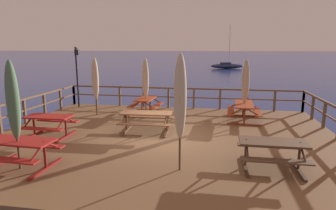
{
  "coord_description": "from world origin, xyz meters",
  "views": [
    {
      "loc": [
        1.77,
        -9.78,
        3.8
      ],
      "look_at": [
        0.0,
        0.77,
        1.63
      ],
      "focal_mm": 30.44,
      "sensor_mm": 36.0,
      "label": 1
    }
  ],
  "objects_px": {
    "picnic_table_front_right": "(20,148)",
    "picnic_table_back_right": "(49,122)",
    "picnic_table_front_left": "(244,108)",
    "patio_umbrella_short_back": "(145,79)",
    "picnic_table_mid_left": "(146,118)",
    "patio_umbrella_tall_front": "(246,82)",
    "sailboat_distant": "(227,66)",
    "lamp_post_hooked": "(77,68)",
    "picnic_table_mid_right": "(146,102)",
    "patio_umbrella_tall_back_left": "(95,79)",
    "patio_umbrella_tall_back_right": "(13,101)",
    "patio_umbrella_tall_mid_right": "(180,97)",
    "picnic_table_back_left": "(272,149)"
  },
  "relations": [
    {
      "from": "picnic_table_front_right",
      "to": "picnic_table_back_right",
      "type": "xyz_separation_m",
      "value": [
        -0.78,
        2.63,
        -0.01
      ]
    },
    {
      "from": "picnic_table_front_left",
      "to": "patio_umbrella_short_back",
      "type": "relative_size",
      "value": 0.76
    },
    {
      "from": "picnic_table_mid_left",
      "to": "patio_umbrella_tall_front",
      "type": "xyz_separation_m",
      "value": [
        3.83,
        2.45,
        1.14
      ]
    },
    {
      "from": "picnic_table_back_right",
      "to": "sailboat_distant",
      "type": "distance_m",
      "value": 44.91
    },
    {
      "from": "picnic_table_back_right",
      "to": "lamp_post_hooked",
      "type": "xyz_separation_m",
      "value": [
        -1.35,
        4.98,
        1.56
      ]
    },
    {
      "from": "picnic_table_mid_right",
      "to": "patio_umbrella_tall_back_left",
      "type": "relative_size",
      "value": 0.63
    },
    {
      "from": "picnic_table_front_left",
      "to": "patio_umbrella_tall_back_right",
      "type": "height_order",
      "value": "patio_umbrella_tall_back_right"
    },
    {
      "from": "patio_umbrella_short_back",
      "to": "sailboat_distant",
      "type": "distance_m",
      "value": 40.49
    },
    {
      "from": "lamp_post_hooked",
      "to": "picnic_table_mid_right",
      "type": "bearing_deg",
      "value": -12.27
    },
    {
      "from": "picnic_table_front_right",
      "to": "patio_umbrella_tall_back_right",
      "type": "bearing_deg",
      "value": -84.75
    },
    {
      "from": "patio_umbrella_tall_mid_right",
      "to": "lamp_post_hooked",
      "type": "distance_m",
      "value": 9.5
    },
    {
      "from": "picnic_table_front_right",
      "to": "patio_umbrella_tall_mid_right",
      "type": "bearing_deg",
      "value": 7.3
    },
    {
      "from": "picnic_table_back_left",
      "to": "patio_umbrella_short_back",
      "type": "xyz_separation_m",
      "value": [
        -4.84,
        5.72,
        1.15
      ]
    },
    {
      "from": "picnic_table_back_right",
      "to": "picnic_table_front_right",
      "type": "bearing_deg",
      "value": -73.51
    },
    {
      "from": "picnic_table_front_left",
      "to": "sailboat_distant",
      "type": "bearing_deg",
      "value": 89.01
    },
    {
      "from": "picnic_table_mid_right",
      "to": "picnic_table_back_left",
      "type": "height_order",
      "value": "same"
    },
    {
      "from": "patio_umbrella_tall_back_right",
      "to": "patio_umbrella_tall_back_left",
      "type": "height_order",
      "value": "patio_umbrella_tall_back_right"
    },
    {
      "from": "picnic_table_front_left",
      "to": "picnic_table_mid_left",
      "type": "bearing_deg",
      "value": -148.08
    },
    {
      "from": "picnic_table_front_left",
      "to": "patio_umbrella_tall_mid_right",
      "type": "distance_m",
      "value": 6.14
    },
    {
      "from": "picnic_table_back_right",
      "to": "patio_umbrella_short_back",
      "type": "xyz_separation_m",
      "value": [
        2.55,
        4.11,
        1.15
      ]
    },
    {
      "from": "patio_umbrella_tall_back_right",
      "to": "picnic_table_mid_left",
      "type": "bearing_deg",
      "value": 56.64
    },
    {
      "from": "picnic_table_back_right",
      "to": "lamp_post_hooked",
      "type": "relative_size",
      "value": 0.5
    },
    {
      "from": "picnic_table_front_right",
      "to": "picnic_table_front_left",
      "type": "bearing_deg",
      "value": 44.02
    },
    {
      "from": "picnic_table_front_left",
      "to": "patio_umbrella_short_back",
      "type": "xyz_separation_m",
      "value": [
        -4.57,
        0.61,
        1.14
      ]
    },
    {
      "from": "picnic_table_front_right",
      "to": "patio_umbrella_short_back",
      "type": "height_order",
      "value": "patio_umbrella_short_back"
    },
    {
      "from": "lamp_post_hooked",
      "to": "sailboat_distant",
      "type": "distance_m",
      "value": 40.36
    },
    {
      "from": "picnic_table_mid_right",
      "to": "sailboat_distant",
      "type": "relative_size",
      "value": 0.22
    },
    {
      "from": "picnic_table_front_right",
      "to": "picnic_table_front_left",
      "type": "height_order",
      "value": "same"
    },
    {
      "from": "picnic_table_back_left",
      "to": "patio_umbrella_tall_back_right",
      "type": "xyz_separation_m",
      "value": [
        -6.6,
        -1.1,
        1.28
      ]
    },
    {
      "from": "picnic_table_front_right",
      "to": "picnic_table_front_left",
      "type": "distance_m",
      "value": 8.82
    },
    {
      "from": "patio_umbrella_short_back",
      "to": "patio_umbrella_tall_back_left",
      "type": "relative_size",
      "value": 0.98
    },
    {
      "from": "patio_umbrella_tall_front",
      "to": "patio_umbrella_tall_back_left",
      "type": "relative_size",
      "value": 0.98
    },
    {
      "from": "lamp_post_hooked",
      "to": "sailboat_distant",
      "type": "relative_size",
      "value": 0.41
    },
    {
      "from": "picnic_table_back_left",
      "to": "patio_umbrella_tall_front",
      "type": "xyz_separation_m",
      "value": [
        -0.25,
        5.18,
        1.15
      ]
    },
    {
      "from": "picnic_table_mid_left",
      "to": "picnic_table_back_right",
      "type": "distance_m",
      "value": 3.49
    },
    {
      "from": "picnic_table_back_right",
      "to": "patio_umbrella_short_back",
      "type": "bearing_deg",
      "value": 58.18
    },
    {
      "from": "picnic_table_back_left",
      "to": "patio_umbrella_short_back",
      "type": "bearing_deg",
      "value": 130.22
    },
    {
      "from": "patio_umbrella_short_back",
      "to": "lamp_post_hooked",
      "type": "xyz_separation_m",
      "value": [
        -3.9,
        0.86,
        0.41
      ]
    },
    {
      "from": "patio_umbrella_tall_back_right",
      "to": "patio_umbrella_tall_back_left",
      "type": "xyz_separation_m",
      "value": [
        -0.46,
        6.12,
        -0.1
      ]
    },
    {
      "from": "picnic_table_back_right",
      "to": "patio_umbrella_tall_back_right",
      "type": "xyz_separation_m",
      "value": [
        0.79,
        -2.71,
        1.28
      ]
    },
    {
      "from": "picnic_table_back_left",
      "to": "sailboat_distant",
      "type": "distance_m",
      "value": 45.83
    },
    {
      "from": "picnic_table_mid_left",
      "to": "patio_umbrella_tall_front",
      "type": "height_order",
      "value": "patio_umbrella_tall_front"
    },
    {
      "from": "patio_umbrella_tall_mid_right",
      "to": "picnic_table_front_left",
      "type": "bearing_deg",
      "value": 69.14
    },
    {
      "from": "patio_umbrella_tall_back_right",
      "to": "picnic_table_mid_right",
      "type": "bearing_deg",
      "value": 75.43
    },
    {
      "from": "picnic_table_back_left",
      "to": "patio_umbrella_tall_back_right",
      "type": "relative_size",
      "value": 0.6
    },
    {
      "from": "picnic_table_mid_left",
      "to": "lamp_post_hooked",
      "type": "xyz_separation_m",
      "value": [
        -4.66,
        3.85,
        1.55
      ]
    },
    {
      "from": "patio_umbrella_short_back",
      "to": "patio_umbrella_tall_back_left",
      "type": "distance_m",
      "value": 2.34
    },
    {
      "from": "patio_umbrella_tall_front",
      "to": "picnic_table_mid_right",
      "type": "bearing_deg",
      "value": 173.15
    },
    {
      "from": "picnic_table_front_right",
      "to": "picnic_table_back_left",
      "type": "relative_size",
      "value": 1.09
    },
    {
      "from": "picnic_table_mid_left",
      "to": "lamp_post_hooked",
      "type": "distance_m",
      "value": 6.24
    }
  ]
}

